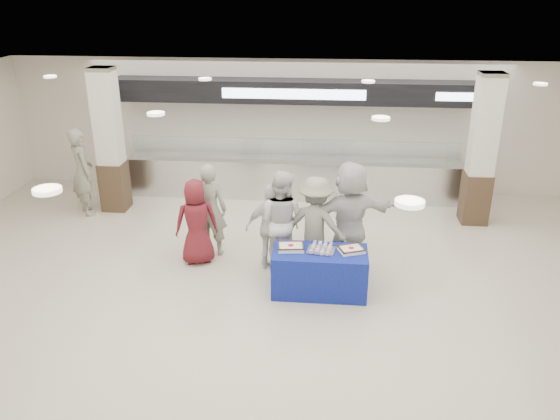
# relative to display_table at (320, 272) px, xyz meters

# --- Properties ---
(ground) EXTENTS (14.00, 14.00, 0.00)m
(ground) POSITION_rel_display_table_xyz_m (-0.76, -0.91, -0.38)
(ground) COLOR beige
(ground) RESTS_ON ground
(serving_line) EXTENTS (8.70, 0.85, 2.80)m
(serving_line) POSITION_rel_display_table_xyz_m (-0.75, 4.49, 0.78)
(serving_line) COLOR silver
(serving_line) RESTS_ON ground
(column_left) EXTENTS (0.55, 0.55, 3.20)m
(column_left) POSITION_rel_display_table_xyz_m (-4.76, 3.29, 1.15)
(column_left) COLOR #362618
(column_left) RESTS_ON ground
(column_right) EXTENTS (0.55, 0.55, 3.20)m
(column_right) POSITION_rel_display_table_xyz_m (3.24, 3.29, 1.15)
(column_right) COLOR #362618
(column_right) RESTS_ON ground
(display_table) EXTENTS (1.55, 0.78, 0.75)m
(display_table) POSITION_rel_display_table_xyz_m (0.00, 0.00, 0.00)
(display_table) COLOR navy
(display_table) RESTS_ON ground
(sheet_cake_left) EXTENTS (0.45, 0.37, 0.09)m
(sheet_cake_left) POSITION_rel_display_table_xyz_m (-0.49, 0.04, 0.42)
(sheet_cake_left) COLOR white
(sheet_cake_left) RESTS_ON display_table
(sheet_cake_right) EXTENTS (0.47, 0.42, 0.09)m
(sheet_cake_right) POSITION_rel_display_table_xyz_m (0.50, 0.05, 0.42)
(sheet_cake_right) COLOR white
(sheet_cake_right) RESTS_ON display_table
(cupcake_tray) EXTENTS (0.49, 0.40, 0.07)m
(cupcake_tray) POSITION_rel_display_table_xyz_m (0.01, 0.04, 0.41)
(cupcake_tray) COLOR #B0B1B5
(cupcake_tray) RESTS_ON display_table
(civilian_maroon) EXTENTS (0.90, 0.73, 1.60)m
(civilian_maroon) POSITION_rel_display_table_xyz_m (-2.27, 0.88, 0.42)
(civilian_maroon) COLOR maroon
(civilian_maroon) RESTS_ON ground
(soldier_a) EXTENTS (0.67, 0.45, 1.80)m
(soldier_a) POSITION_rel_display_table_xyz_m (-2.10, 1.24, 0.52)
(soldier_a) COLOR gray
(soldier_a) RESTS_ON ground
(chef_tall) EXTENTS (1.09, 0.97, 1.84)m
(chef_tall) POSITION_rel_display_table_xyz_m (-0.72, 0.83, 0.55)
(chef_tall) COLOR silver
(chef_tall) RESTS_ON ground
(chef_short) EXTENTS (0.98, 0.52, 1.59)m
(chef_short) POSITION_rel_display_table_xyz_m (-0.88, 0.80, 0.42)
(chef_short) COLOR silver
(chef_short) RESTS_ON ground
(soldier_b) EXTENTS (1.27, 0.94, 1.76)m
(soldier_b) POSITION_rel_display_table_xyz_m (-0.11, 0.78, 0.51)
(soldier_b) COLOR gray
(soldier_b) RESTS_ON ground
(civilian_white) EXTENTS (1.96, 1.18, 2.01)m
(civilian_white) POSITION_rel_display_table_xyz_m (0.48, 0.92, 0.63)
(civilian_white) COLOR silver
(civilian_white) RESTS_ON ground
(soldier_bg) EXTENTS (0.81, 0.85, 1.95)m
(soldier_bg) POSITION_rel_display_table_xyz_m (-5.32, 2.97, 0.60)
(soldier_bg) COLOR gray
(soldier_bg) RESTS_ON ground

